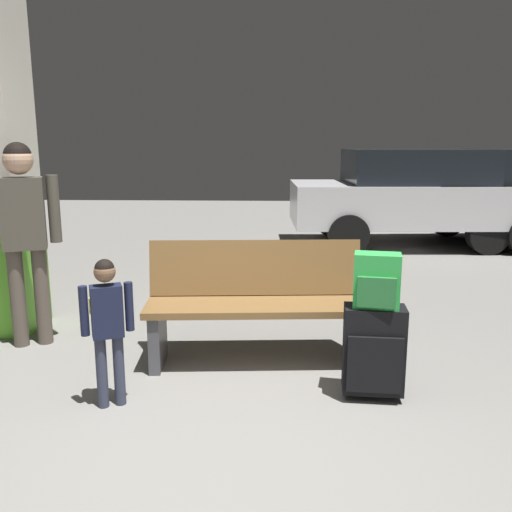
{
  "coord_description": "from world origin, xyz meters",
  "views": [
    {
      "loc": [
        0.27,
        -2.29,
        1.6
      ],
      "look_at": [
        0.14,
        1.3,
        0.85
      ],
      "focal_mm": 37.89,
      "sensor_mm": 36.0,
      "label": 1
    }
  ],
  "objects_px": {
    "bench": "(256,303)",
    "suitcase": "(374,350)",
    "backpack_bright": "(377,281)",
    "parked_car_near": "(421,195)",
    "child": "(107,317)",
    "adult": "(23,223)"
  },
  "relations": [
    {
      "from": "bench",
      "to": "adult",
      "type": "height_order",
      "value": "adult"
    },
    {
      "from": "backpack_bright",
      "to": "child",
      "type": "relative_size",
      "value": 0.36
    },
    {
      "from": "backpack_bright",
      "to": "adult",
      "type": "distance_m",
      "value": 2.73
    },
    {
      "from": "bench",
      "to": "suitcase",
      "type": "xyz_separation_m",
      "value": [
        0.77,
        -0.59,
        -0.12
      ]
    },
    {
      "from": "child",
      "to": "bench",
      "type": "bearing_deg",
      "value": 40.85
    },
    {
      "from": "adult",
      "to": "parked_car_near",
      "type": "height_order",
      "value": "adult"
    },
    {
      "from": "suitcase",
      "to": "parked_car_near",
      "type": "distance_m",
      "value": 5.64
    },
    {
      "from": "suitcase",
      "to": "parked_car_near",
      "type": "height_order",
      "value": "parked_car_near"
    },
    {
      "from": "bench",
      "to": "backpack_bright",
      "type": "xyz_separation_m",
      "value": [
        0.77,
        -0.59,
        0.33
      ]
    },
    {
      "from": "bench",
      "to": "suitcase",
      "type": "relative_size",
      "value": 2.7
    },
    {
      "from": "adult",
      "to": "child",
      "type": "bearing_deg",
      "value": -46.95
    },
    {
      "from": "suitcase",
      "to": "backpack_bright",
      "type": "height_order",
      "value": "backpack_bright"
    },
    {
      "from": "backpack_bright",
      "to": "parked_car_near",
      "type": "bearing_deg",
      "value": 72.8
    },
    {
      "from": "backpack_bright",
      "to": "adult",
      "type": "relative_size",
      "value": 0.21
    },
    {
      "from": "parked_car_near",
      "to": "bench",
      "type": "bearing_deg",
      "value": -116.93
    },
    {
      "from": "bench",
      "to": "parked_car_near",
      "type": "xyz_separation_m",
      "value": [
        2.43,
        4.78,
        0.36
      ]
    },
    {
      "from": "suitcase",
      "to": "backpack_bright",
      "type": "relative_size",
      "value": 1.78
    },
    {
      "from": "child",
      "to": "parked_car_near",
      "type": "xyz_separation_m",
      "value": [
        3.3,
        5.54,
        0.23
      ]
    },
    {
      "from": "suitcase",
      "to": "adult",
      "type": "relative_size",
      "value": 0.37
    },
    {
      "from": "suitcase",
      "to": "backpack_bright",
      "type": "distance_m",
      "value": 0.45
    },
    {
      "from": "backpack_bright",
      "to": "parked_car_near",
      "type": "relative_size",
      "value": 0.08
    },
    {
      "from": "child",
      "to": "backpack_bright",
      "type": "bearing_deg",
      "value": 5.8
    }
  ]
}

